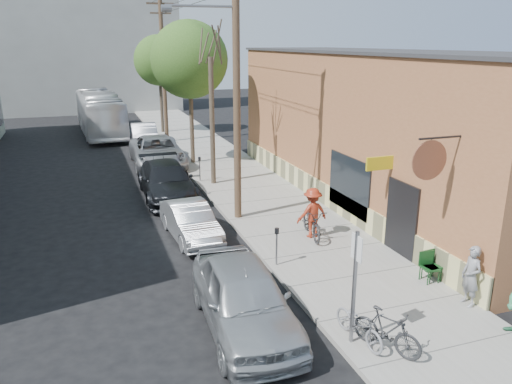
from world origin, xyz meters
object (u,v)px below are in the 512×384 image
object	(u,v)px
parking_meter_far	(200,165)
car_0	(244,298)
sign_post	(355,277)
parked_bike_a	(387,331)
tree_leafy_mid	(189,60)
patron_grey	(471,276)
patio_chair_b	(430,268)
cyclist	(312,213)
utility_pole_near	(235,85)
patio_chair_a	(432,266)
tree_leafy_far	(159,60)
car_4	(144,135)
car_2	(167,181)
tree_bare	(212,122)
car_3	(157,152)
parked_bike_b	(359,324)
car_1	(190,221)
bus	(100,113)
parking_meter_near	(277,240)

from	to	relation	value
parking_meter_far	car_0	xyz separation A→B (m)	(-2.03, -13.49, -0.12)
sign_post	parked_bike_a	size ratio (longest dim) A/B	1.64
tree_leafy_mid	patron_grey	bearing A→B (deg)	-79.73
patio_chair_b	cyclist	xyz separation A→B (m)	(-1.75, 4.37, 0.48)
utility_pole_near	patio_chair_a	xyz separation A→B (m)	(3.81, -7.24, -4.82)
tree_leafy_far	car_4	distance (m)	6.99
parking_meter_far	car_2	size ratio (longest dim) A/B	0.22
sign_post	tree_bare	world-z (taller)	tree_bare
tree_leafy_far	patio_chair_a	world-z (taller)	tree_leafy_far
tree_leafy_far	car_4	world-z (taller)	tree_leafy_far
parked_bike_a	car_3	distance (m)	20.30
parked_bike_b	car_3	distance (m)	19.71
car_1	bus	bearing A→B (deg)	90.50
tree_leafy_far	car_3	world-z (taller)	tree_leafy_far
car_0	car_4	size ratio (longest dim) A/B	1.07
sign_post	tree_leafy_mid	bearing A→B (deg)	88.66
tree_bare	cyclist	distance (m)	8.58
patio_chair_a	parked_bike_b	bearing A→B (deg)	-156.66
car_0	parking_meter_near	bearing A→B (deg)	57.84
patio_chair_b	bus	size ratio (longest dim) A/B	0.08
parked_bike_b	bus	xyz separation A→B (m)	(-4.32, 31.73, 1.02)
patio_chair_b	parking_meter_far	bearing A→B (deg)	113.50
car_4	car_3	bearing A→B (deg)	-87.36
tree_leafy_far	utility_pole_near	bearing A→B (deg)	-91.12
sign_post	patio_chair_b	bearing A→B (deg)	27.87
tree_bare	parked_bike_a	size ratio (longest dim) A/B	3.58
car_0	car_1	bearing A→B (deg)	92.55
utility_pole_near	patio_chair_b	xyz separation A→B (m)	(3.69, -7.30, -4.82)
cyclist	car_4	world-z (taller)	cyclist
patio_chair_b	car_4	distance (m)	24.14
utility_pole_near	patio_chair_b	size ratio (longest dim) A/B	11.36
sign_post	car_0	size ratio (longest dim) A/B	0.56
utility_pole_near	car_3	distance (m)	11.41
parked_bike_b	patio_chair_b	bearing A→B (deg)	21.51
tree_leafy_mid	car_1	size ratio (longest dim) A/B	2.01
bus	tree_leafy_mid	bearing A→B (deg)	-72.83
sign_post	car_4	world-z (taller)	sign_post
parked_bike_b	car_4	bearing A→B (deg)	86.03
car_1	car_4	xyz separation A→B (m)	(0.57, 17.53, 0.12)
patio_chair_b	car_2	world-z (taller)	car_2
utility_pole_near	car_4	distance (m)	16.98
patio_chair_a	car_1	bearing A→B (deg)	129.08
utility_pole_near	car_3	world-z (taller)	utility_pole_near
parking_meter_near	sign_post	bearing A→B (deg)	-88.74
parked_bike_a	car_3	size ratio (longest dim) A/B	0.28
sign_post	parking_meter_near	distance (m)	4.62
parked_bike_a	sign_post	bearing A→B (deg)	106.01
car_1	bus	distance (m)	23.81
patio_chair_a	parked_bike_b	xyz separation A→B (m)	(-3.66, -2.05, 0.01)
patio_chair_a	parked_bike_a	xyz separation A→B (m)	(-3.28, -2.61, 0.07)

